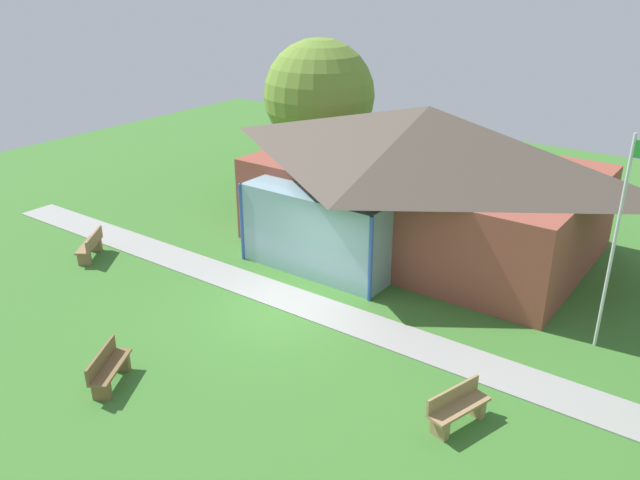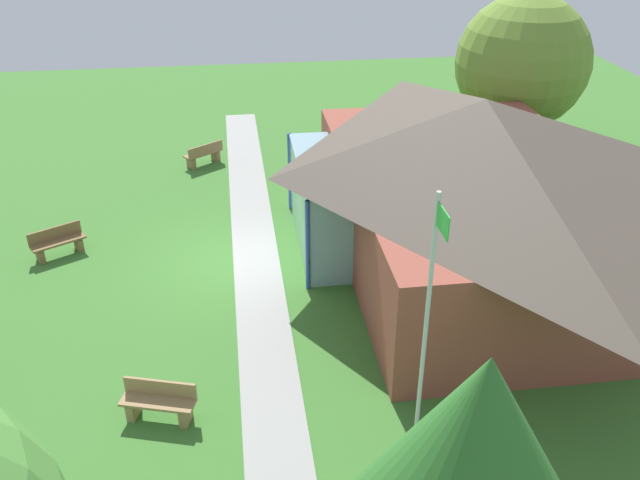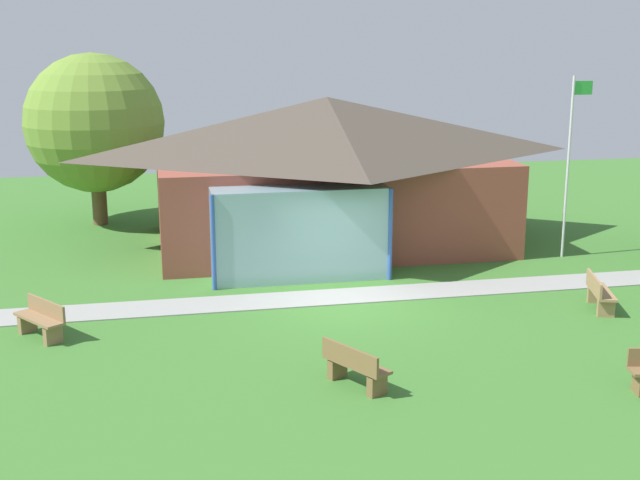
{
  "view_description": "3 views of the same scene",
  "coord_description": "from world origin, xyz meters",
  "px_view_note": "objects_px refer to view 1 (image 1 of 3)",
  "views": [
    {
      "loc": [
        10.06,
        -12.08,
        8.85
      ],
      "look_at": [
        -0.8,
        2.83,
        0.94
      ],
      "focal_mm": 36.23,
      "sensor_mm": 36.0,
      "label": 1
    },
    {
      "loc": [
        16.26,
        0.23,
        9.7
      ],
      "look_at": [
        0.88,
        2.31,
        1.01
      ],
      "focal_mm": 37.21,
      "sensor_mm": 36.0,
      "label": 2
    },
    {
      "loc": [
        -4.65,
        -19.47,
        6.55
      ],
      "look_at": [
        -0.31,
        2.05,
        1.18
      ],
      "focal_mm": 46.87,
      "sensor_mm": 36.0,
      "label": 3
    }
  ],
  "objects_px": {
    "flagpole": "(617,235)",
    "bench_mid_right": "(457,408)",
    "pavilion": "(421,175)",
    "tree_behind_pavilion_left": "(319,95)",
    "bench_mid_left": "(91,246)",
    "bench_front_center": "(108,369)"
  },
  "relations": [
    {
      "from": "bench_front_center",
      "to": "tree_behind_pavilion_left",
      "type": "xyz_separation_m",
      "value": [
        -5.55,
        15.7,
        3.2
      ]
    },
    {
      "from": "bench_front_center",
      "to": "tree_behind_pavilion_left",
      "type": "height_order",
      "value": "tree_behind_pavilion_left"
    },
    {
      "from": "pavilion",
      "to": "bench_mid_left",
      "type": "relative_size",
      "value": 7.96
    },
    {
      "from": "pavilion",
      "to": "bench_mid_right",
      "type": "height_order",
      "value": "pavilion"
    },
    {
      "from": "flagpole",
      "to": "bench_mid_right",
      "type": "relative_size",
      "value": 3.48
    },
    {
      "from": "tree_behind_pavilion_left",
      "to": "flagpole",
      "type": "bearing_deg",
      "value": -27.93
    },
    {
      "from": "bench_front_center",
      "to": "bench_mid_right",
      "type": "bearing_deg",
      "value": 85.63
    },
    {
      "from": "pavilion",
      "to": "tree_behind_pavilion_left",
      "type": "distance_m",
      "value": 8.62
    },
    {
      "from": "bench_mid_right",
      "to": "tree_behind_pavilion_left",
      "type": "bearing_deg",
      "value": -117.59
    },
    {
      "from": "bench_mid_right",
      "to": "bench_mid_left",
      "type": "distance_m",
      "value": 13.23
    },
    {
      "from": "bench_mid_left",
      "to": "tree_behind_pavilion_left",
      "type": "height_order",
      "value": "tree_behind_pavilion_left"
    },
    {
      "from": "pavilion",
      "to": "tree_behind_pavilion_left",
      "type": "xyz_separation_m",
      "value": [
        -7.35,
        4.35,
        1.16
      ]
    },
    {
      "from": "pavilion",
      "to": "bench_mid_left",
      "type": "xyz_separation_m",
      "value": [
        -8.01,
        -7.33,
        -2.03
      ]
    },
    {
      "from": "bench_mid_left",
      "to": "tree_behind_pavilion_left",
      "type": "relative_size",
      "value": 0.24
    },
    {
      "from": "bench_front_center",
      "to": "bench_mid_left",
      "type": "bearing_deg",
      "value": -152.91
    },
    {
      "from": "bench_mid_right",
      "to": "tree_behind_pavilion_left",
      "type": "distance_m",
      "value": 17.89
    },
    {
      "from": "flagpole",
      "to": "bench_mid_right",
      "type": "bearing_deg",
      "value": -107.72
    },
    {
      "from": "bench_mid_right",
      "to": "bench_mid_left",
      "type": "xyz_separation_m",
      "value": [
        -13.21,
        0.66,
        0.0
      ]
    },
    {
      "from": "bench_front_center",
      "to": "bench_mid_left",
      "type": "distance_m",
      "value": 7.4
    },
    {
      "from": "pavilion",
      "to": "bench_front_center",
      "type": "relative_size",
      "value": 7.71
    },
    {
      "from": "flagpole",
      "to": "bench_front_center",
      "type": "height_order",
      "value": "flagpole"
    },
    {
      "from": "flagpole",
      "to": "pavilion",
      "type": "bearing_deg",
      "value": 155.16
    }
  ]
}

